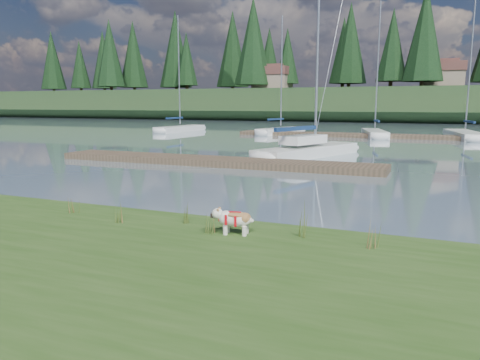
% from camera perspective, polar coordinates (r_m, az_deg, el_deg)
% --- Properties ---
extents(ground, '(200.00, 200.00, 0.00)m').
position_cam_1_polar(ground, '(41.09, 14.90, 5.06)').
color(ground, gray).
rests_on(ground, ground).
extents(bank, '(60.00, 9.00, 0.35)m').
position_cam_1_polar(bank, '(7.81, -27.17, -11.65)').
color(bank, '#33501E').
rests_on(bank, ground).
extents(ridge, '(200.00, 20.00, 5.00)m').
position_cam_1_polar(ridge, '(83.79, 19.22, 8.59)').
color(ridge, '#1E341A').
rests_on(ridge, ground).
extents(bulldog, '(0.83, 0.42, 0.49)m').
position_cam_1_polar(bulldog, '(8.98, -0.67, -4.71)').
color(bulldog, silver).
rests_on(bulldog, bank).
extents(sailboat_main, '(4.49, 8.68, 12.41)m').
position_cam_1_polar(sailboat_main, '(25.90, 9.05, 3.87)').
color(sailboat_main, white).
rests_on(sailboat_main, ground).
extents(dock_near, '(16.00, 2.00, 0.30)m').
position_cam_1_polar(dock_near, '(22.04, -3.48, 2.31)').
color(dock_near, '#4C3D2C').
rests_on(dock_near, ground).
extents(dock_far, '(26.00, 2.20, 0.30)m').
position_cam_1_polar(dock_far, '(40.85, 17.70, 5.12)').
color(dock_far, '#4C3D2C').
rests_on(dock_far, ground).
extents(sailboat_bg_0, '(2.15, 8.01, 11.48)m').
position_cam_1_polar(sailboat_bg_0, '(48.69, -6.84, 6.30)').
color(sailboat_bg_0, white).
rests_on(sailboat_bg_0, ground).
extents(sailboat_bg_1, '(3.22, 7.30, 10.80)m').
position_cam_1_polar(sailboat_bg_1, '(44.78, 5.42, 6.08)').
color(sailboat_bg_1, white).
rests_on(sailboat_bg_1, ground).
extents(sailboat_bg_2, '(3.29, 7.59, 11.26)m').
position_cam_1_polar(sailboat_bg_2, '(42.39, 15.97, 5.58)').
color(sailboat_bg_2, white).
rests_on(sailboat_bg_2, ground).
extents(sailboat_bg_3, '(3.42, 9.43, 13.45)m').
position_cam_1_polar(sailboat_bg_3, '(43.48, 25.50, 5.11)').
color(sailboat_bg_3, white).
rests_on(sailboat_bg_3, ground).
extents(weed_0, '(0.17, 0.14, 0.51)m').
position_cam_1_polar(weed_0, '(10.17, -14.44, -3.88)').
color(weed_0, '#475B23').
rests_on(weed_0, bank).
extents(weed_1, '(0.17, 0.14, 0.45)m').
position_cam_1_polar(weed_1, '(9.88, -6.66, -4.17)').
color(weed_1, '#475B23').
rests_on(weed_1, bank).
extents(weed_2, '(0.17, 0.14, 0.72)m').
position_cam_1_polar(weed_2, '(8.81, 7.78, -5.11)').
color(weed_2, '#475B23').
rests_on(weed_2, bank).
extents(weed_3, '(0.17, 0.14, 0.44)m').
position_cam_1_polar(weed_3, '(11.36, -19.57, -2.90)').
color(weed_3, '#475B23').
rests_on(weed_3, bank).
extents(weed_4, '(0.17, 0.14, 0.49)m').
position_cam_1_polar(weed_4, '(9.03, -3.60, -5.31)').
color(weed_4, '#475B23').
rests_on(weed_4, bank).
extents(weed_5, '(0.17, 0.14, 0.57)m').
position_cam_1_polar(weed_5, '(8.46, 15.96, -6.44)').
color(weed_5, '#475B23').
rests_on(weed_5, bank).
extents(mud_lip, '(60.00, 0.50, 0.14)m').
position_cam_1_polar(mud_lip, '(11.01, -9.34, -5.34)').
color(mud_lip, '#33281C').
rests_on(mud_lip, ground).
extents(conifer_0, '(5.72, 5.72, 14.15)m').
position_cam_1_polar(conifer_0, '(99.02, -15.58, 14.68)').
color(conifer_0, '#382619').
rests_on(conifer_0, ridge).
extents(conifer_1, '(4.40, 4.40, 11.30)m').
position_cam_1_polar(conifer_1, '(93.91, -6.53, 14.43)').
color(conifer_1, '#382619').
rests_on(conifer_1, ridge).
extents(conifer_2, '(6.60, 6.60, 16.05)m').
position_cam_1_polar(conifer_2, '(85.06, 1.62, 16.55)').
color(conifer_2, '#382619').
rests_on(conifer_2, ridge).
extents(conifer_3, '(4.84, 4.84, 12.25)m').
position_cam_1_polar(conifer_3, '(84.54, 12.51, 15.16)').
color(conifer_3, '#382619').
rests_on(conifer_3, ridge).
extents(conifer_4, '(6.16, 6.16, 15.10)m').
position_cam_1_polar(conifer_4, '(77.32, 21.59, 16.32)').
color(conifer_4, '#382619').
rests_on(conifer_4, ridge).
extents(house_0, '(6.30, 5.30, 4.65)m').
position_cam_1_polar(house_0, '(85.35, 4.02, 12.31)').
color(house_0, gray).
rests_on(house_0, ridge).
extents(house_1, '(6.30, 5.30, 4.65)m').
position_cam_1_polar(house_1, '(81.71, 23.59, 11.71)').
color(house_1, gray).
rests_on(house_1, ridge).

